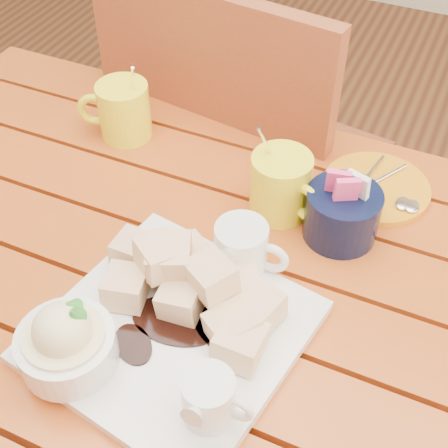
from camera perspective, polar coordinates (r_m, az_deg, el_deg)
The scene contains 8 objects.
table at distance 0.93m, azimuth -3.25°, elevation -8.85°, with size 1.20×0.79×0.75m.
dessert_plate at distance 0.76m, azimuth -6.54°, elevation -9.10°, with size 0.33×0.33×0.12m.
coffee_mug_left at distance 1.06m, azimuth -9.27°, elevation 10.25°, with size 0.12×0.09×0.14m.
coffee_mug_right at distance 0.90m, azimuth 5.32°, elevation 3.57°, with size 0.12×0.09×0.15m.
cream_pitcher at distance 0.81m, azimuth 1.68°, elevation -2.43°, with size 0.10×0.08×0.09m.
sugar_caddy at distance 0.88m, azimuth 10.75°, elevation 0.98°, with size 0.10×0.10×0.11m.
orange_saucer at distance 0.99m, azimuth 13.81°, elevation 3.21°, with size 0.16×0.16×0.02m.
chair_far at distance 1.33m, azimuth 1.70°, elevation 5.39°, with size 0.52×0.52×0.97m.
Camera 1 is at (0.27, -0.48, 1.40)m, focal length 50.00 mm.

